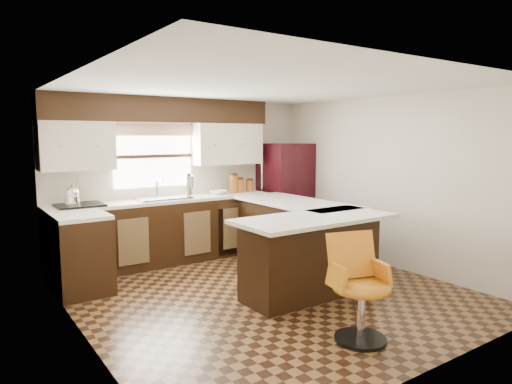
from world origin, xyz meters
TOP-DOWN VIEW (x-y plane):
  - floor at (0.00, 0.00)m, footprint 4.40×4.40m
  - ceiling at (0.00, 0.00)m, footprint 4.40×4.40m
  - wall_back at (0.00, 2.20)m, footprint 4.40×0.00m
  - wall_front at (0.00, -2.20)m, footprint 4.40×0.00m
  - wall_left at (-2.10, 0.00)m, footprint 0.00×4.40m
  - wall_right at (2.10, 0.00)m, footprint 0.00×4.40m
  - base_cab_back at (-0.45, 1.90)m, footprint 3.30×0.60m
  - base_cab_left at (-1.80, 1.25)m, footprint 0.60×0.70m
  - counter_back at (-0.45, 1.90)m, footprint 3.30×0.60m
  - counter_left at (-1.80, 1.25)m, footprint 0.60×0.70m
  - soffit at (-0.40, 2.03)m, footprint 3.40×0.35m
  - upper_cab_left at (-1.62, 2.03)m, footprint 0.94×0.35m
  - upper_cab_right at (0.68, 2.03)m, footprint 1.14×0.35m
  - window_pane at (-0.50, 2.18)m, footprint 1.20×0.02m
  - valance at (-0.50, 2.14)m, footprint 1.30×0.06m
  - sink at (-0.50, 1.88)m, footprint 0.75×0.45m
  - dishwasher at (0.55, 1.61)m, footprint 0.58×0.03m
  - cooktop at (-1.65, 1.88)m, footprint 0.58×0.50m
  - peninsula_long at (0.90, 0.62)m, footprint 0.60×1.95m
  - peninsula_return at (0.38, -0.35)m, footprint 1.65×0.60m
  - counter_pen_long at (0.95, 0.62)m, footprint 0.84×1.95m
  - counter_pen_return at (0.35, -0.44)m, footprint 1.89×0.84m
  - refrigerator at (1.71, 1.84)m, footprint 0.74×0.71m
  - bar_chair at (-0.05, -1.52)m, footprint 0.64×0.64m
  - kettle at (-1.74, 1.88)m, footprint 0.19×0.19m
  - percolator at (-0.07, 1.90)m, footprint 0.13×0.13m
  - mixing_bowl at (0.43, 1.90)m, footprint 0.32×0.32m
  - canister_large at (0.73, 1.92)m, footprint 0.14×0.14m
  - canister_med at (0.84, 1.92)m, footprint 0.14×0.14m
  - canister_small at (1.04, 1.92)m, footprint 0.13×0.13m

SIDE VIEW (x-z plane):
  - floor at x=0.00m, z-range 0.00..0.00m
  - dishwasher at x=0.55m, z-range 0.04..0.82m
  - base_cab_back at x=-0.45m, z-range 0.00..0.90m
  - base_cab_left at x=-1.80m, z-range 0.00..0.90m
  - peninsula_long at x=0.90m, z-range 0.00..0.90m
  - peninsula_return at x=0.38m, z-range 0.00..0.90m
  - bar_chair at x=-0.05m, z-range 0.00..0.97m
  - refrigerator at x=1.71m, z-range 0.00..1.72m
  - counter_back at x=-0.45m, z-range 0.90..0.94m
  - counter_left at x=-1.80m, z-range 0.90..0.94m
  - counter_pen_long at x=0.95m, z-range 0.90..0.94m
  - counter_pen_return at x=0.35m, z-range 0.90..0.94m
  - cooktop at x=-1.65m, z-range 0.94..0.97m
  - sink at x=-0.50m, z-range 0.95..0.98m
  - mixing_bowl at x=0.43m, z-range 0.95..1.01m
  - canister_small at x=1.04m, z-range 0.95..1.13m
  - canister_med at x=0.84m, z-range 0.95..1.15m
  - canister_large at x=0.73m, z-range 0.95..1.22m
  - kettle at x=-1.74m, z-range 0.97..1.22m
  - percolator at x=-0.07m, z-range 0.95..1.26m
  - wall_back at x=0.00m, z-range -1.00..3.40m
  - wall_front at x=0.00m, z-range -1.00..3.40m
  - wall_left at x=-2.10m, z-range -1.00..3.40m
  - wall_right at x=2.10m, z-range -1.00..3.40m
  - window_pane at x=-0.50m, z-range 1.10..2.00m
  - upper_cab_left at x=-1.62m, z-range 1.40..2.04m
  - upper_cab_right at x=0.68m, z-range 1.40..2.04m
  - valance at x=-0.50m, z-range 1.85..2.03m
  - soffit at x=-0.40m, z-range 2.04..2.40m
  - ceiling at x=0.00m, z-range 2.40..2.40m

